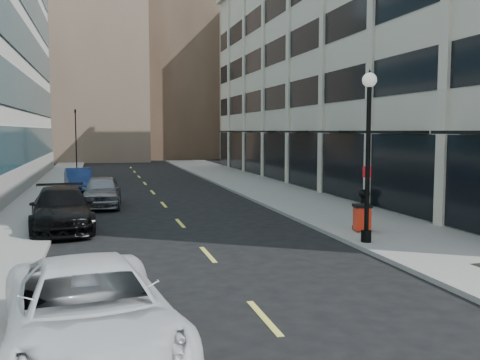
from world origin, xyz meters
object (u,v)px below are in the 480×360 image
car_white_van (89,313)px  trash_bin (362,217)px  traffic_signal (75,113)px  urn_planter (364,196)px  sign_post (366,187)px  car_blue_sedan (79,180)px  car_silver_sedan (102,191)px  lamppost (368,141)px  car_black_pickup (61,209)px

car_white_van → trash_bin: 13.21m
traffic_signal → urn_planter: 35.94m
sign_post → trash_bin: bearing=168.0°
car_blue_sedan → urn_planter: size_ratio=5.36×
car_silver_sedan → lamppost: size_ratio=0.81×
car_black_pickup → sign_post: (11.20, -4.16, 1.00)m
car_silver_sedan → trash_bin: size_ratio=4.64×
car_black_pickup → lamppost: 12.18m
car_white_van → traffic_signal: bearing=85.3°
car_blue_sedan → sign_post: (11.02, -18.43, 1.09)m
car_silver_sedan → sign_post: size_ratio=1.80×
car_white_van → lamppost: size_ratio=1.02×
lamppost → sign_post: bearing=62.5°
car_silver_sedan → car_blue_sedan: size_ratio=1.05×
lamppost → traffic_signal: bearing=105.3°
car_black_pickup → trash_bin: (11.08, -4.09, -0.14)m
car_silver_sedan → car_blue_sedan: (-1.42, 7.98, -0.06)m
lamppost → car_silver_sedan: bearing=125.5°
car_white_van → car_black_pickup: bearing=88.6°
traffic_signal → car_blue_sedan: 20.63m
trash_bin → lamppost: 3.50m
car_black_pickup → traffic_signal: bearing=86.6°
car_silver_sedan → trash_bin: 14.06m
traffic_signal → urn_planter: traffic_signal is taller
car_white_van → trash_bin: bearing=35.0°
car_black_pickup → trash_bin: 11.81m
car_black_pickup → car_silver_sedan: (1.60, 6.29, -0.03)m
car_silver_sedan → lamppost: 15.23m
car_white_van → urn_planter: size_ratio=7.01×
car_white_van → car_black_pickup: 12.99m
car_blue_sedan → lamppost: bearing=-70.4°
urn_planter → car_white_van: bearing=-131.2°
car_silver_sedan → sign_post: 14.23m
car_white_van → sign_post: 13.28m
car_black_pickup → urn_planter: (14.40, 2.05, -0.18)m
car_black_pickup → lamppost: lamppost is taller
trash_bin → sign_post: (0.12, -0.07, 1.13)m
car_white_van → lamppost: 11.78m
car_white_van → car_black_pickup: size_ratio=1.03×
car_white_van → urn_planter: (13.13, 14.98, -0.16)m
sign_post → car_white_van: bearing=-118.6°
car_black_pickup → car_blue_sedan: bearing=84.7°
trash_bin → car_silver_sedan: bearing=144.3°
sign_post → urn_planter: sign_post is taller
car_blue_sedan → urn_planter: 18.75m
traffic_signal → car_white_van: (1.97, -47.20, -4.89)m
car_black_pickup → trash_bin: bearing=-24.8°
car_silver_sedan → urn_planter: car_silver_sedan is taller
sign_post → lamppost: bearing=-97.5°
car_white_van → trash_bin: (9.81, 8.84, -0.12)m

